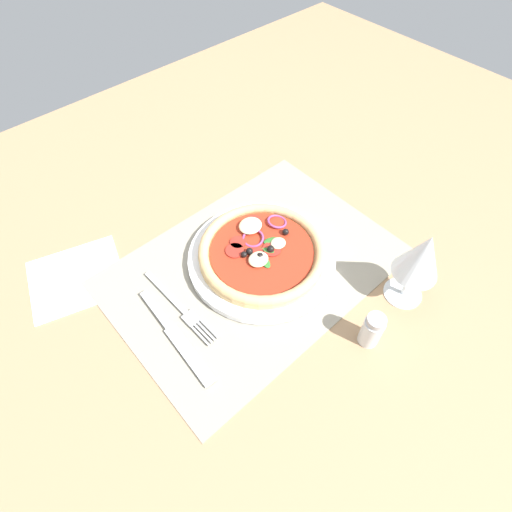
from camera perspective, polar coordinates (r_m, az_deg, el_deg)
The scene contains 9 objects.
ground_plane at distance 73.05cm, azimuth -0.34°, elevation -2.13°, with size 190.00×140.00×2.40cm, color #9E7A56.
placemat at distance 71.91cm, azimuth -0.35°, elevation -1.48°, with size 49.36×34.75×0.40cm, color gray.
plate at distance 71.98cm, azimuth 0.83°, elevation -0.24°, with size 26.26×26.26×1.35cm, color white.
pizza at distance 70.65cm, azimuth 0.82°, elevation 0.70°, with size 22.31×22.31×2.61cm.
fork at distance 67.76cm, azimuth -10.40°, elevation -7.41°, with size 2.38×18.04×0.44cm.
knife at distance 65.61cm, azimuth -11.30°, elevation -11.00°, with size 2.75×20.06×0.62cm.
wine_glass at distance 65.38cm, azimuth 22.43°, elevation -0.09°, with size 7.20×7.20×14.90cm.
napkin at distance 77.31cm, azimuth -24.10°, elevation -2.76°, with size 15.51×13.96×0.36cm, color white.
pepper_shaker at distance 64.36cm, azimuth 16.07°, elevation -10.02°, with size 3.20×3.20×6.70cm.
Camera 1 is at (27.85, 31.69, 58.44)cm, focal length 28.28 mm.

